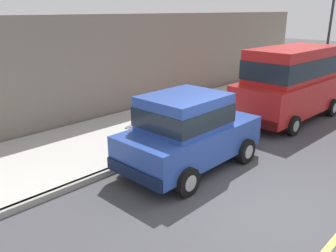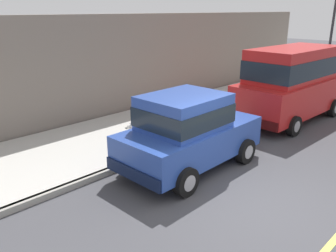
{
  "view_description": "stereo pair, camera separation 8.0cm",
  "coord_description": "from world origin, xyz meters",
  "px_view_note": "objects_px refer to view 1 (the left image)",
  "views": [
    {
      "loc": [
        3.04,
        -5.65,
        3.75
      ],
      "look_at": [
        -2.95,
        0.51,
        0.85
      ],
      "focal_mm": 37.24,
      "sensor_mm": 36.0,
      "label": 1
    },
    {
      "loc": [
        3.1,
        -5.59,
        3.75
      ],
      "look_at": [
        -2.95,
        0.51,
        0.85
      ],
      "focal_mm": 37.24,
      "sensor_mm": 36.0,
      "label": 2
    }
  ],
  "objects_px": {
    "car_red_van": "(291,80)",
    "dog_white": "(137,129)",
    "car_blue_hatchback": "(188,131)",
    "street_lamp": "(330,27)"
  },
  "relations": [
    {
      "from": "car_red_van",
      "to": "dog_white",
      "type": "xyz_separation_m",
      "value": [
        -2.04,
        -5.31,
        -0.97
      ]
    },
    {
      "from": "car_blue_hatchback",
      "to": "dog_white",
      "type": "bearing_deg",
      "value": 173.73
    },
    {
      "from": "street_lamp",
      "to": "dog_white",
      "type": "bearing_deg",
      "value": -93.37
    },
    {
      "from": "dog_white",
      "to": "car_blue_hatchback",
      "type": "bearing_deg",
      "value": -6.27
    },
    {
      "from": "car_red_van",
      "to": "car_blue_hatchback",
      "type": "bearing_deg",
      "value": -88.89
    },
    {
      "from": "dog_white",
      "to": "street_lamp",
      "type": "height_order",
      "value": "street_lamp"
    },
    {
      "from": "dog_white",
      "to": "street_lamp",
      "type": "distance_m",
      "value": 12.16
    },
    {
      "from": "car_blue_hatchback",
      "to": "street_lamp",
      "type": "relative_size",
      "value": 0.87
    },
    {
      "from": "car_blue_hatchback",
      "to": "street_lamp",
      "type": "height_order",
      "value": "street_lamp"
    },
    {
      "from": "car_red_van",
      "to": "dog_white",
      "type": "relative_size",
      "value": 7.38
    }
  ]
}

